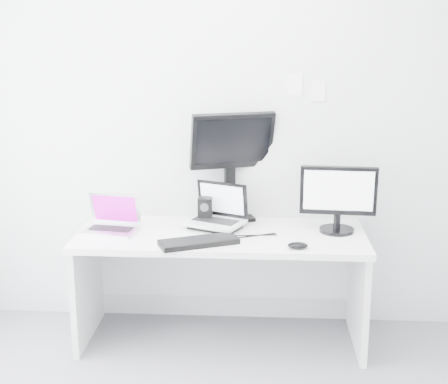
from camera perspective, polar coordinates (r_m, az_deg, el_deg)
The scene contains 11 objects.
back_wall at distance 4.16m, azimuth 0.03°, elevation 5.95°, with size 3.60×3.60×0.00m, color silver.
desk at distance 4.09m, azimuth -0.27°, elevation -8.57°, with size 1.80×0.70×0.73m, color white.
macbook at distance 4.00m, azimuth -10.26°, elevation -1.91°, with size 0.33×0.25×0.25m, color silver.
speaker at distance 4.12m, azimuth -1.72°, elevation -1.70°, with size 0.09×0.09×0.18m, color black.
dell_laptop at distance 4.01m, azimuth -0.90°, elevation -1.30°, with size 0.35×0.27×0.29m, color silver.
rear_monitor at distance 4.15m, azimuth 0.65°, elevation 2.43°, with size 0.55×0.20×0.74m, color black.
samsung_monitor at distance 3.99m, azimuth 10.21°, elevation -0.57°, with size 0.47×0.22×0.43m, color black.
keyboard at distance 3.76m, azimuth -2.29°, elevation -4.51°, with size 0.46×0.16×0.03m, color black.
mouse at distance 3.71m, azimuth 6.64°, elevation -4.79°, with size 0.12×0.08×0.04m, color black.
wall_note_0 at distance 4.12m, azimuth 6.37°, elevation 9.56°, with size 0.10×0.00×0.14m, color white.
wall_note_1 at distance 4.14m, azimuth 8.45°, elevation 8.95°, with size 0.09×0.00×0.13m, color white.
Camera 1 is at (0.24, -2.51, 1.96)m, focal length 50.88 mm.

